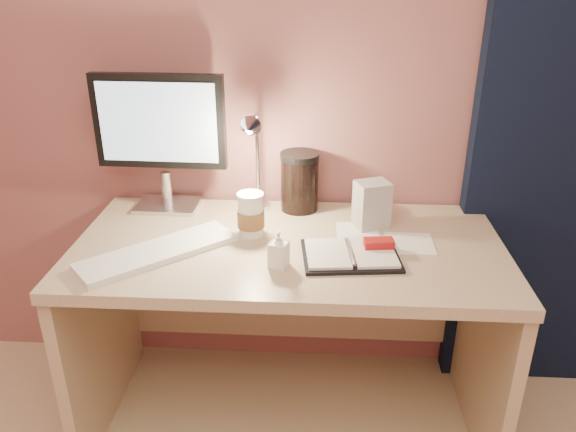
# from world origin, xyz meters

# --- Properties ---
(room) EXTENTS (3.50, 3.50, 3.50)m
(room) POSITION_xyz_m (0.95, 1.69, 1.14)
(room) COLOR #C6B28E
(room) RESTS_ON ground
(desk) EXTENTS (1.40, 0.70, 0.73)m
(desk) POSITION_xyz_m (0.00, 1.45, 0.50)
(desk) COLOR #C1AF89
(desk) RESTS_ON ground
(monitor) EXTENTS (0.47, 0.17, 0.50)m
(monitor) POSITION_xyz_m (-0.47, 1.65, 1.03)
(monitor) COLOR silver
(monitor) RESTS_ON desk
(keyboard) EXTENTS (0.47, 0.44, 0.02)m
(keyboard) POSITION_xyz_m (-0.40, 1.28, 0.74)
(keyboard) COLOR white
(keyboard) RESTS_ON desk
(planner) EXTENTS (0.32, 0.25, 0.05)m
(planner) POSITION_xyz_m (0.21, 1.30, 0.74)
(planner) COLOR black
(planner) RESTS_ON desk
(paper_a) EXTENTS (0.15, 0.15, 0.00)m
(paper_a) POSITION_xyz_m (0.23, 1.48, 0.73)
(paper_a) COLOR white
(paper_a) RESTS_ON desk
(paper_b) EXTENTS (0.15, 0.15, 0.00)m
(paper_b) POSITION_xyz_m (0.39, 1.40, 0.73)
(paper_b) COLOR white
(paper_b) RESTS_ON desk
(coffee_cup) EXTENTS (0.09, 0.09, 0.15)m
(coffee_cup) POSITION_xyz_m (-0.13, 1.44, 0.80)
(coffee_cup) COLOR white
(coffee_cup) RESTS_ON desk
(bowl) EXTENTS (0.19, 0.19, 0.04)m
(bowl) POSITION_xyz_m (0.29, 1.63, 0.75)
(bowl) COLOR white
(bowl) RESTS_ON desk
(lotion_bottle) EXTENTS (0.07, 0.07, 0.12)m
(lotion_bottle) POSITION_xyz_m (-0.02, 1.23, 0.79)
(lotion_bottle) COLOR white
(lotion_bottle) RESTS_ON desk
(dark_jar) EXTENTS (0.14, 0.14, 0.19)m
(dark_jar) POSITION_xyz_m (0.02, 1.66, 0.83)
(dark_jar) COLOR black
(dark_jar) RESTS_ON desk
(product_box) EXTENTS (0.13, 0.12, 0.16)m
(product_box) POSITION_xyz_m (0.28, 1.52, 0.81)
(product_box) COLOR #B5B6B1
(product_box) RESTS_ON desk
(desk_lamp) EXTENTS (0.09, 0.23, 0.38)m
(desk_lamp) POSITION_xyz_m (-0.13, 1.57, 0.97)
(desk_lamp) COLOR silver
(desk_lamp) RESTS_ON desk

